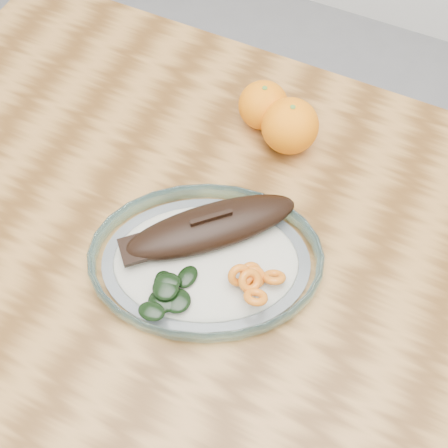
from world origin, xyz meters
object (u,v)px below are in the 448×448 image
(orange_left, at_px, (290,126))
(orange_right, at_px, (263,105))
(plated_meal, at_px, (206,257))
(dining_table, at_px, (222,278))

(orange_left, height_order, orange_right, orange_left)
(orange_right, bearing_deg, plated_meal, -83.57)
(dining_table, bearing_deg, orange_right, 99.61)
(orange_left, distance_m, orange_right, 0.06)
(plated_meal, xyz_separation_m, orange_right, (-0.03, 0.27, 0.02))
(plated_meal, relative_size, orange_right, 9.63)
(plated_meal, xyz_separation_m, orange_left, (0.02, 0.25, 0.03))
(dining_table, relative_size, plated_meal, 1.56)
(plated_meal, distance_m, orange_left, 0.25)
(orange_right, bearing_deg, dining_table, -80.39)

